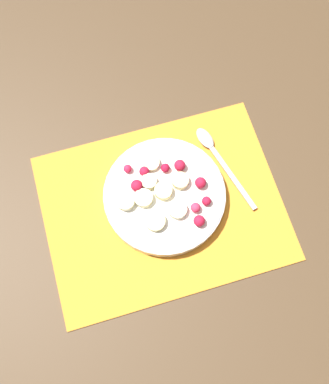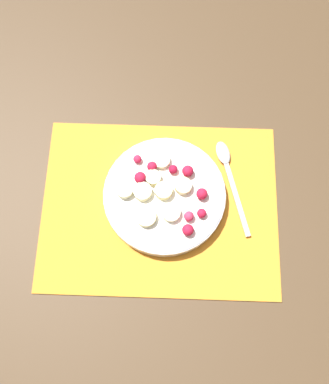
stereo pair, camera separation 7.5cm
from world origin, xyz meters
TOP-DOWN VIEW (x-y plane):
  - ground_plane at (0.00, 0.00)m, footprint 3.00×3.00m
  - placemat at (0.00, 0.00)m, footprint 0.43×0.33m
  - fruit_bowl at (0.01, 0.02)m, footprint 0.22×0.22m
  - spoon at (0.12, 0.08)m, footprint 0.07×0.19m

SIDE VIEW (x-z plane):
  - ground_plane at x=0.00m, z-range 0.00..0.00m
  - placemat at x=0.00m, z-range 0.00..0.01m
  - spoon at x=0.12m, z-range 0.01..0.01m
  - fruit_bowl at x=0.01m, z-range 0.00..0.05m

